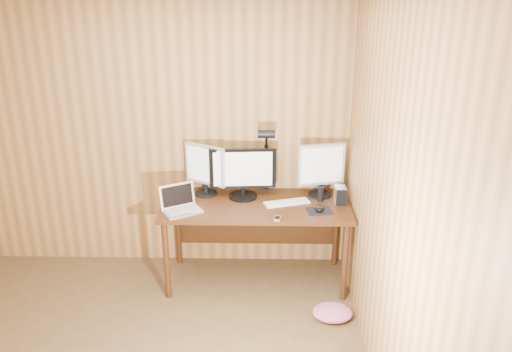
{
  "coord_description": "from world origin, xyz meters",
  "views": [
    {
      "loc": [
        1.01,
        -2.28,
        2.46
      ],
      "look_at": [
        0.93,
        1.58,
        1.02
      ],
      "focal_mm": 35.0,
      "sensor_mm": 36.0,
      "label": 1
    }
  ],
  "objects_px": {
    "laptop": "(180,204)",
    "keyboard": "(287,203)",
    "desk": "(256,213)",
    "speaker": "(321,194)",
    "monitor_right": "(321,168)",
    "desk_lamp": "(266,151)",
    "phone": "(278,218)",
    "mouse": "(319,208)",
    "hard_drive": "(340,195)",
    "monitor_center": "(243,172)",
    "monitor_left": "(205,168)"
  },
  "relations": [
    {
      "from": "monitor_left",
      "to": "laptop",
      "type": "distance_m",
      "value": 0.43
    },
    {
      "from": "hard_drive",
      "to": "keyboard",
      "type": "bearing_deg",
      "value": -178.0
    },
    {
      "from": "keyboard",
      "to": "mouse",
      "type": "bearing_deg",
      "value": -47.37
    },
    {
      "from": "monitor_left",
      "to": "mouse",
      "type": "height_order",
      "value": "monitor_left"
    },
    {
      "from": "keyboard",
      "to": "laptop",
      "type": "bearing_deg",
      "value": 172.57
    },
    {
      "from": "phone",
      "to": "speaker",
      "type": "bearing_deg",
      "value": 55.65
    },
    {
      "from": "monitor_right",
      "to": "phone",
      "type": "bearing_deg",
      "value": -141.12
    },
    {
      "from": "desk_lamp",
      "to": "phone",
      "type": "bearing_deg",
      "value": -95.35
    },
    {
      "from": "monitor_left",
      "to": "phone",
      "type": "distance_m",
      "value": 0.84
    },
    {
      "from": "desk",
      "to": "hard_drive",
      "type": "distance_m",
      "value": 0.74
    },
    {
      "from": "desk",
      "to": "phone",
      "type": "height_order",
      "value": "phone"
    },
    {
      "from": "desk",
      "to": "speaker",
      "type": "relative_size",
      "value": 12.71
    },
    {
      "from": "monitor_right",
      "to": "keyboard",
      "type": "distance_m",
      "value": 0.43
    },
    {
      "from": "laptop",
      "to": "mouse",
      "type": "distance_m",
      "value": 1.15
    },
    {
      "from": "keyboard",
      "to": "monitor_left",
      "type": "bearing_deg",
      "value": 147.69
    },
    {
      "from": "laptop",
      "to": "keyboard",
      "type": "relative_size",
      "value": 0.92
    },
    {
      "from": "desk",
      "to": "hard_drive",
      "type": "bearing_deg",
      "value": -3.47
    },
    {
      "from": "hard_drive",
      "to": "mouse",
      "type": "bearing_deg",
      "value": -138.97
    },
    {
      "from": "hard_drive",
      "to": "speaker",
      "type": "distance_m",
      "value": 0.17
    },
    {
      "from": "hard_drive",
      "to": "monitor_right",
      "type": "bearing_deg",
      "value": 133.53
    },
    {
      "from": "hard_drive",
      "to": "desk_lamp",
      "type": "relative_size",
      "value": 0.23
    },
    {
      "from": "monitor_left",
      "to": "monitor_center",
      "type": "bearing_deg",
      "value": 20.38
    },
    {
      "from": "hard_drive",
      "to": "speaker",
      "type": "height_order",
      "value": "hard_drive"
    },
    {
      "from": "monitor_left",
      "to": "mouse",
      "type": "xyz_separation_m",
      "value": [
        0.97,
        -0.34,
        -0.22
      ]
    },
    {
      "from": "desk_lamp",
      "to": "monitor_left",
      "type": "bearing_deg",
      "value": 168.42
    },
    {
      "from": "desk",
      "to": "keyboard",
      "type": "relative_size",
      "value": 3.95
    },
    {
      "from": "desk",
      "to": "keyboard",
      "type": "bearing_deg",
      "value": -14.34
    },
    {
      "from": "monitor_right",
      "to": "hard_drive",
      "type": "xyz_separation_m",
      "value": [
        0.16,
        -0.16,
        -0.18
      ]
    },
    {
      "from": "desk",
      "to": "monitor_center",
      "type": "relative_size",
      "value": 2.78
    },
    {
      "from": "monitor_center",
      "to": "hard_drive",
      "type": "relative_size",
      "value": 3.94
    },
    {
      "from": "monitor_left",
      "to": "monitor_right",
      "type": "xyz_separation_m",
      "value": [
        1.01,
        -0.01,
        0.01
      ]
    },
    {
      "from": "desk",
      "to": "laptop",
      "type": "relative_size",
      "value": 4.3
    },
    {
      "from": "speaker",
      "to": "desk",
      "type": "bearing_deg",
      "value": 179.8
    },
    {
      "from": "laptop",
      "to": "desk",
      "type": "bearing_deg",
      "value": -10.82
    },
    {
      "from": "phone",
      "to": "monitor_center",
      "type": "bearing_deg",
      "value": 134.98
    },
    {
      "from": "monitor_right",
      "to": "desk_lamp",
      "type": "bearing_deg",
      "value": 162.0
    },
    {
      "from": "phone",
      "to": "laptop",
      "type": "bearing_deg",
      "value": -179.64
    },
    {
      "from": "desk",
      "to": "monitor_left",
      "type": "height_order",
      "value": "monitor_left"
    },
    {
      "from": "monitor_center",
      "to": "monitor_left",
      "type": "bearing_deg",
      "value": 165.99
    },
    {
      "from": "desk_lamp",
      "to": "monitor_center",
      "type": "bearing_deg",
      "value": -170.44
    },
    {
      "from": "desk",
      "to": "mouse",
      "type": "relative_size",
      "value": 13.9
    },
    {
      "from": "phone",
      "to": "desk_lamp",
      "type": "distance_m",
      "value": 0.67
    },
    {
      "from": "mouse",
      "to": "phone",
      "type": "bearing_deg",
      "value": -175.69
    },
    {
      "from": "monitor_right",
      "to": "monitor_center",
      "type": "bearing_deg",
      "value": 171.36
    },
    {
      "from": "desk",
      "to": "phone",
      "type": "xyz_separation_m",
      "value": [
        0.18,
        -0.38,
        0.13
      ]
    },
    {
      "from": "desk",
      "to": "mouse",
      "type": "xyz_separation_m",
      "value": [
        0.52,
        -0.22,
        0.15
      ]
    },
    {
      "from": "keyboard",
      "to": "mouse",
      "type": "xyz_separation_m",
      "value": [
        0.26,
        -0.15,
        0.01
      ]
    },
    {
      "from": "laptop",
      "to": "hard_drive",
      "type": "height_order",
      "value": "laptop"
    },
    {
      "from": "monitor_center",
      "to": "monitor_left",
      "type": "height_order",
      "value": "monitor_left"
    },
    {
      "from": "hard_drive",
      "to": "desk",
      "type": "bearing_deg",
      "value": 175.52
    }
  ]
}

